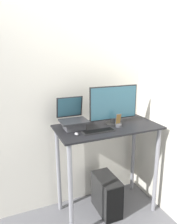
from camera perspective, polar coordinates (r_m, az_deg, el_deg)
wall_back at (r=2.74m, az=-0.49°, el=2.61°), size 6.00×0.05×2.60m
wall_side_right at (r=2.54m, az=19.81°, el=0.70°), size 0.05×6.00×2.60m
desk at (r=2.55m, az=2.99°, el=-8.83°), size 1.16×0.60×1.10m
laptop at (r=2.37m, az=-6.00°, el=-2.36°), size 0.29×0.29×0.33m
monitor at (r=2.47m, az=4.66°, el=1.49°), size 0.58×0.19×0.44m
keyboard at (r=2.28m, az=0.68°, el=-5.01°), size 0.35×0.11×0.02m
mouse at (r=2.19m, az=-5.13°, el=-5.73°), size 0.04×0.06×0.03m
cell_phone at (r=2.43m, az=5.91°, el=-2.96°), size 0.07×0.07×0.15m
computer_tower at (r=2.85m, az=2.80°, el=-20.70°), size 0.23×0.45×0.46m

